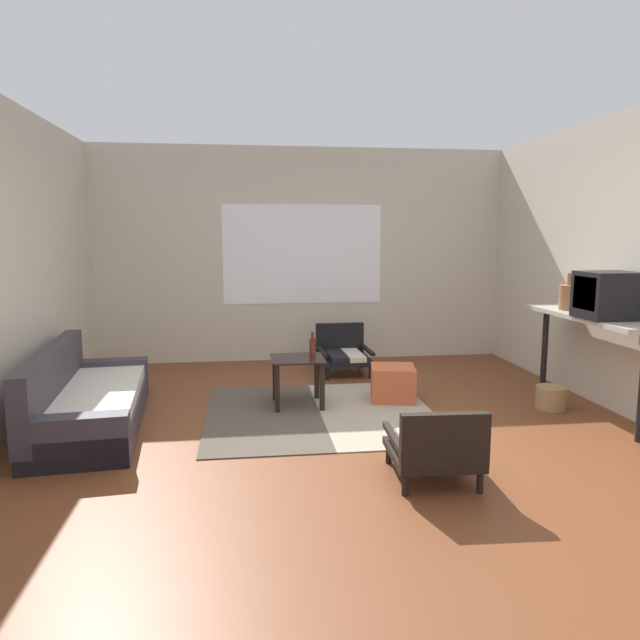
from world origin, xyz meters
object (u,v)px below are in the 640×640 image
crt_television (608,295)px  glass_bottle (313,347)px  ottoman_orange (393,383)px  armchair_by_window (343,352)px  coffee_table (298,369)px  armchair_striped_foreground (435,447)px  couch (86,402)px  wicker_basket (551,398)px  console_shelf (590,326)px  clay_vase (570,296)px

crt_television → glass_bottle: 2.61m
ottoman_orange → armchair_by_window: bearing=102.9°
armchair_by_window → crt_television: 2.96m
coffee_table → armchair_striped_foreground: 1.97m
ottoman_orange → crt_television: bearing=-27.7°
couch → wicker_basket: bearing=-0.3°
armchair_by_window → armchair_striped_foreground: armchair_by_window is taller
armchair_by_window → console_shelf: console_shelf is taller
armchair_by_window → clay_vase: (1.91, -1.52, 0.79)m
clay_vase → glass_bottle: (-2.43, 0.21, -0.47)m
armchair_striped_foreground → crt_television: bearing=29.2°
ottoman_orange → console_shelf: size_ratio=0.26×
ottoman_orange → clay_vase: size_ratio=1.20×
armchair_striped_foreground → ottoman_orange: armchair_striped_foreground is taller
couch → coffee_table: size_ratio=4.26×
coffee_table → ottoman_orange: coffee_table is taller
couch → coffee_table: 1.87m
console_shelf → glass_bottle: size_ratio=6.61×
coffee_table → clay_vase: 2.67m
couch → crt_television: (4.39, -0.43, 0.89)m
coffee_table → console_shelf: (2.57, -0.56, 0.45)m
armchair_by_window → console_shelf: size_ratio=0.41×
couch → wicker_basket: 4.17m
armchair_striped_foreground → clay_vase: 2.56m
armchair_striped_foreground → glass_bottle: size_ratio=2.58×
couch → console_shelf: bearing=-2.5°
armchair_striped_foreground → glass_bottle: (-0.60, 1.81, 0.33)m
clay_vase → wicker_basket: 0.97m
ottoman_orange → couch: bearing=-171.1°
console_shelf → wicker_basket: (-0.23, 0.16, -0.69)m
couch → armchair_by_window: 2.99m
wicker_basket → coffee_table: bearing=170.3°
ottoman_orange → wicker_basket: (1.40, -0.46, -0.06)m
armchair_by_window → wicker_basket: size_ratio=2.36×
armchair_by_window → ottoman_orange: armchair_by_window is taller
crt_television → armchair_striped_foreground: bearing=-150.8°
clay_vase → console_shelf: bearing=-90.0°
coffee_table → armchair_striped_foreground: bearing=-68.0°
couch → armchair_striped_foreground: (2.56, -1.45, 0.02)m
ottoman_orange → glass_bottle: size_ratio=1.71×
console_shelf → couch: bearing=177.5°
armchair_by_window → couch: bearing=-146.1°
ottoman_orange → wicker_basket: bearing=-18.0°
console_shelf → clay_vase: (0.00, 0.34, 0.23)m
coffee_table → ottoman_orange: (0.94, 0.06, -0.18)m
couch → console_shelf: (4.40, -0.19, 0.59)m
couch → ottoman_orange: size_ratio=5.03×
armchair_by_window → clay_vase: size_ratio=1.89×
clay_vase → armchair_striped_foreground: bearing=-138.9°
armchair_striped_foreground → couch: bearing=150.5°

